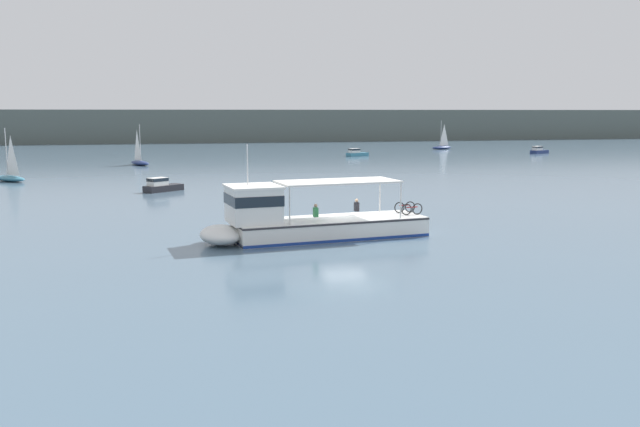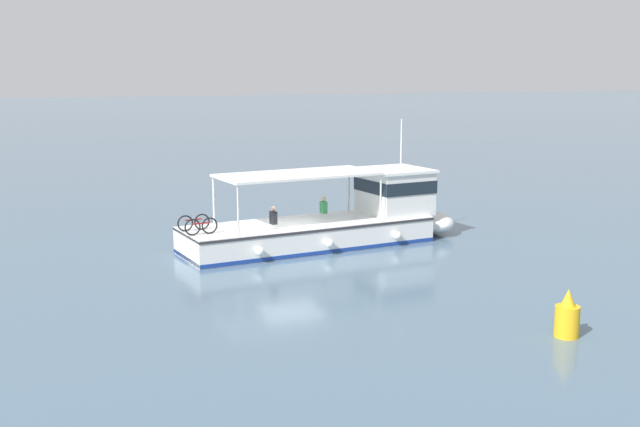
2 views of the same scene
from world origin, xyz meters
TOP-DOWN VIEW (x-y plane):
  - ground_plane at (0.00, 0.00)m, footprint 400.00×400.00m
  - ferry_main at (-2.71, -1.13)m, footprint 13.02×4.65m
  - channel_buoy at (-4.01, 12.49)m, footprint 0.70×0.70m

SIDE VIEW (x-z plane):
  - ground_plane at x=0.00m, z-range 0.00..0.00m
  - channel_buoy at x=-4.01m, z-range -0.13..1.27m
  - ferry_main at x=-2.71m, z-range -1.65..3.67m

